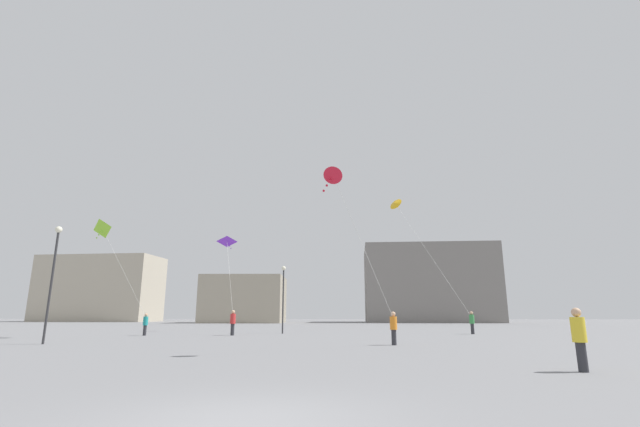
# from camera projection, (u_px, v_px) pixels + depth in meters

# --- Properties ---
(ground_plane) EXTENTS (300.00, 300.00, 0.00)m
(ground_plane) POSITION_uv_depth(u_px,v_px,m) (243.00, 423.00, 6.09)
(ground_plane) COLOR slate
(person_in_yellow) EXTENTS (0.36, 0.36, 1.66)m
(person_in_yellow) POSITION_uv_depth(u_px,v_px,m) (579.00, 336.00, 11.63)
(person_in_yellow) COLOR #2D2D33
(person_in_yellow) RESTS_ON ground_plane
(person_in_teal) EXTENTS (0.35, 0.35, 1.58)m
(person_in_teal) POSITION_uv_depth(u_px,v_px,m) (145.00, 323.00, 31.68)
(person_in_teal) COLOR #2D2D33
(person_in_teal) RESTS_ON ground_plane
(person_in_green) EXTENTS (0.38, 0.38, 1.74)m
(person_in_green) POSITION_uv_depth(u_px,v_px,m) (472.00, 322.00, 34.02)
(person_in_green) COLOR #2D2D33
(person_in_green) RESTS_ON ground_plane
(person_in_red) EXTENTS (0.39, 0.39, 1.81)m
(person_in_red) POSITION_uv_depth(u_px,v_px,m) (233.00, 321.00, 31.93)
(person_in_red) COLOR #2D2D33
(person_in_red) RESTS_ON ground_plane
(person_in_orange) EXTENTS (0.36, 0.36, 1.63)m
(person_in_orange) POSITION_uv_depth(u_px,v_px,m) (394.00, 327.00, 21.76)
(person_in_orange) COLOR #2D2D33
(person_in_orange) RESTS_ON ground_plane
(kite_crimson_diamond) EXTENTS (3.21, 6.13, 6.10)m
(kite_crimson_diamond) POSITION_uv_depth(u_px,v_px,m) (334.00, 178.00, 17.83)
(kite_crimson_diamond) COLOR red
(kite_lime_delta) EXTENTS (3.07, 3.58, 6.54)m
(kite_lime_delta) POSITION_uv_depth(u_px,v_px,m) (103.00, 230.00, 30.43)
(kite_lime_delta) COLOR #8CD12D
(kite_amber_diamond) EXTENTS (5.65, 7.40, 11.63)m
(kite_amber_diamond) POSITION_uv_depth(u_px,v_px,m) (396.00, 204.00, 43.33)
(kite_amber_diamond) COLOR yellow
(kite_violet_delta) EXTENTS (4.01, 8.94, 7.47)m
(kite_violet_delta) POSITION_uv_depth(u_px,v_px,m) (227.00, 243.00, 41.84)
(kite_violet_delta) COLOR purple
(building_left_hall) EXTENTS (25.93, 12.23, 14.34)m
(building_left_hall) POSITION_uv_depth(u_px,v_px,m) (100.00, 289.00, 97.55)
(building_left_hall) COLOR #B2A893
(building_left_hall) RESTS_ON ground_plane
(building_centre_hall) EXTENTS (15.61, 13.94, 8.65)m
(building_centre_hall) POSITION_uv_depth(u_px,v_px,m) (245.00, 300.00, 83.28)
(building_centre_hall) COLOR #A39984
(building_centre_hall) RESTS_ON ground_plane
(building_right_hall) EXTENTS (25.46, 17.94, 14.99)m
(building_right_hall) POSITION_uv_depth(u_px,v_px,m) (427.00, 285.00, 88.73)
(building_right_hall) COLOR gray
(building_right_hall) RESTS_ON ground_plane
(lamppost_east) EXTENTS (0.36, 0.36, 6.18)m
(lamppost_east) POSITION_uv_depth(u_px,v_px,m) (54.00, 266.00, 23.17)
(lamppost_east) COLOR #2D2D30
(lamppost_east) RESTS_ON ground_plane
(lamppost_west) EXTENTS (0.36, 0.36, 5.43)m
(lamppost_west) POSITION_uv_depth(u_px,v_px,m) (283.00, 288.00, 35.71)
(lamppost_west) COLOR #2D2D30
(lamppost_west) RESTS_ON ground_plane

